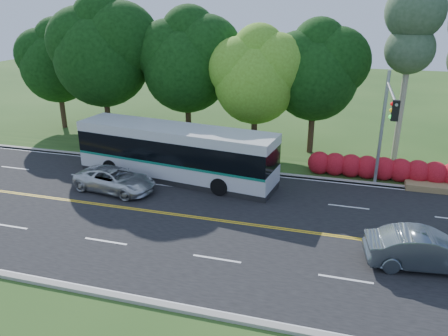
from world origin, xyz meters
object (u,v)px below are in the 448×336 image
(transit_bus, at_px, (175,153))
(sedan, at_px, (426,250))
(suv, at_px, (115,180))
(traffic_signal, at_px, (386,118))

(transit_bus, bearing_deg, sedan, -17.10)
(suv, bearing_deg, traffic_signal, -69.07)
(transit_bus, relative_size, suv, 2.65)
(traffic_signal, relative_size, suv, 1.41)
(sedan, relative_size, suv, 0.99)
(transit_bus, xyz_separation_m, suv, (-2.75, -2.82, -0.98))
(transit_bus, height_order, sedan, transit_bus)
(transit_bus, distance_m, suv, 4.06)
(traffic_signal, relative_size, transit_bus, 0.53)
(traffic_signal, bearing_deg, sedan, -76.79)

